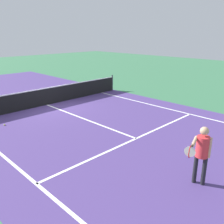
# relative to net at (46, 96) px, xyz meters

# --- Properties ---
(ground_plane) EXTENTS (60.00, 60.00, 0.00)m
(ground_plane) POSITION_rel_net_xyz_m (0.00, 0.00, -0.49)
(ground_plane) COLOR #38724C
(court_surface_inbounds) EXTENTS (10.62, 24.40, 0.00)m
(court_surface_inbounds) POSITION_rel_net_xyz_m (0.00, 0.00, -0.49)
(court_surface_inbounds) COLOR #4C387A
(court_surface_inbounds) RESTS_ON ground_plane
(line_sideline_left) EXTENTS (0.10, 11.89, 0.01)m
(line_sideline_left) POSITION_rel_net_xyz_m (-4.11, -5.95, -0.49)
(line_sideline_left) COLOR white
(line_sideline_left) RESTS_ON ground_plane
(line_sideline_right) EXTENTS (0.10, 11.89, 0.01)m
(line_sideline_right) POSITION_rel_net_xyz_m (4.11, -5.95, -0.49)
(line_sideline_right) COLOR white
(line_sideline_right) RESTS_ON ground_plane
(line_service_near) EXTENTS (8.22, 0.10, 0.01)m
(line_service_near) POSITION_rel_net_xyz_m (0.00, -6.40, -0.49)
(line_service_near) COLOR white
(line_service_near) RESTS_ON ground_plane
(line_center_service) EXTENTS (0.10, 6.40, 0.01)m
(line_center_service) POSITION_rel_net_xyz_m (0.00, -3.20, -0.49)
(line_center_service) COLOR white
(line_center_service) RESTS_ON ground_plane
(net) EXTENTS (10.33, 0.09, 1.07)m
(net) POSITION_rel_net_xyz_m (0.00, 0.00, 0.00)
(net) COLOR #33383D
(net) RESTS_ON ground_plane
(player_near) EXTENTS (1.19, 0.43, 1.60)m
(player_near) POSITION_rel_net_xyz_m (-1.08, -9.40, 0.50)
(player_near) COLOR black
(player_near) RESTS_ON ground_plane
(tennis_ball_near_net) EXTENTS (0.07, 0.07, 0.07)m
(tennis_ball_near_net) POSITION_rel_net_xyz_m (-2.96, -1.52, -0.46)
(tennis_ball_near_net) COLOR #CCE033
(tennis_ball_near_net) RESTS_ON ground_plane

